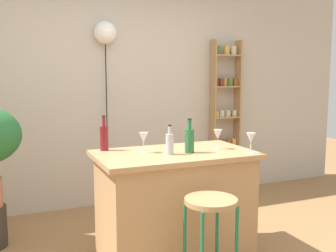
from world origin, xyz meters
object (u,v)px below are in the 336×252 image
(wine_glass_left, at_px, (251,139))
(bottle_soda_blue, at_px, (189,140))
(bottle_spirits_clear, at_px, (170,143))
(pendant_globe_light, at_px, (105,34))
(bottle_vinegar, at_px, (104,137))
(wine_glass_right, at_px, (218,135))
(wine_glass_center, at_px, (144,138))
(spice_shelf, at_px, (225,116))
(bar_stool, at_px, (210,223))

(wine_glass_left, bearing_deg, bottle_soda_blue, 154.23)
(bottle_spirits_clear, distance_m, pendant_globe_light, 1.89)
(bottle_vinegar, bearing_deg, wine_glass_left, -28.79)
(wine_glass_right, bearing_deg, pendant_globe_light, 109.51)
(wine_glass_center, bearing_deg, bottle_soda_blue, -22.98)
(bottle_vinegar, distance_m, wine_glass_center, 0.34)
(spice_shelf, relative_size, wine_glass_right, 11.93)
(bottle_spirits_clear, height_order, wine_glass_right, bottle_spirits_clear)
(bottle_soda_blue, height_order, bottle_spirits_clear, bottle_soda_blue)
(bar_stool, distance_m, wine_glass_right, 0.87)
(bar_stool, relative_size, wine_glass_right, 4.25)
(bar_stool, height_order, pendant_globe_light, pendant_globe_light)
(wine_glass_center, xyz_separation_m, wine_glass_right, (0.63, -0.09, 0.00))
(pendant_globe_light, bearing_deg, spice_shelf, -1.31)
(bottle_vinegar, relative_size, bottle_spirits_clear, 1.23)
(bar_stool, height_order, bottle_vinegar, bottle_vinegar)
(wine_glass_left, bearing_deg, wine_glass_right, 119.11)
(bottle_vinegar, xyz_separation_m, bottle_spirits_clear, (0.43, -0.36, -0.02))
(wine_glass_center, bearing_deg, pendant_globe_light, 87.02)
(wine_glass_right, bearing_deg, wine_glass_left, -60.89)
(spice_shelf, bearing_deg, pendant_globe_light, 178.69)
(bottle_soda_blue, relative_size, wine_glass_right, 1.68)
(bar_stool, bearing_deg, bottle_soda_blue, 79.25)
(bar_stool, xyz_separation_m, wine_glass_right, (0.39, 0.59, 0.50))
(wine_glass_right, bearing_deg, bottle_soda_blue, -169.46)
(wine_glass_left, height_order, pendant_globe_light, pendant_globe_light)
(bar_stool, bearing_deg, pendant_globe_light, 94.22)
(bottle_soda_blue, xyz_separation_m, pendant_globe_light, (-0.26, 1.61, 0.96))
(spice_shelf, distance_m, wine_glass_center, 2.16)
(spice_shelf, bearing_deg, bottle_soda_blue, -129.13)
(bar_stool, relative_size, bottle_vinegar, 2.40)
(wine_glass_left, relative_size, wine_glass_right, 1.00)
(spice_shelf, distance_m, wine_glass_right, 1.81)
(bottle_spirits_clear, xyz_separation_m, wine_glass_center, (-0.16, 0.15, 0.03))
(bottle_vinegar, relative_size, pendant_globe_light, 0.14)
(bar_stool, bearing_deg, wine_glass_left, 31.31)
(bottle_soda_blue, bearing_deg, pendant_globe_light, 99.21)
(bottle_soda_blue, bearing_deg, spice_shelf, 50.87)
(bottle_vinegar, bearing_deg, wine_glass_right, -18.95)
(wine_glass_right, relative_size, pendant_globe_light, 0.08)
(pendant_globe_light, bearing_deg, bottle_vinegar, -105.32)
(bottle_spirits_clear, bearing_deg, spice_shelf, 47.33)
(bottle_vinegar, xyz_separation_m, wine_glass_right, (0.89, -0.31, 0.01))
(bar_stool, xyz_separation_m, bottle_vinegar, (-0.50, 0.90, 0.49))
(wine_glass_center, bearing_deg, wine_glass_right, -8.08)
(wine_glass_center, bearing_deg, bottle_spirits_clear, -41.55)
(wine_glass_center, xyz_separation_m, pendant_globe_light, (0.08, 1.47, 0.95))
(wine_glass_right, bearing_deg, wine_glass_center, 171.92)
(spice_shelf, height_order, bottle_soda_blue, spice_shelf)
(bar_stool, xyz_separation_m, wine_glass_left, (0.54, 0.33, 0.50))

